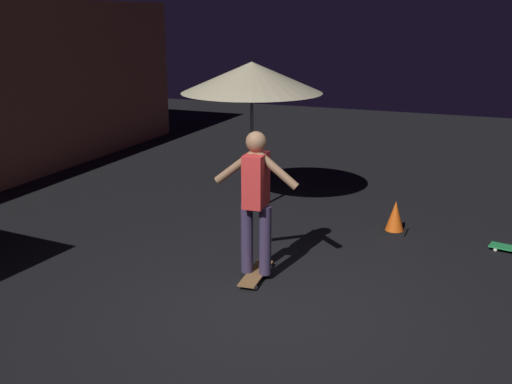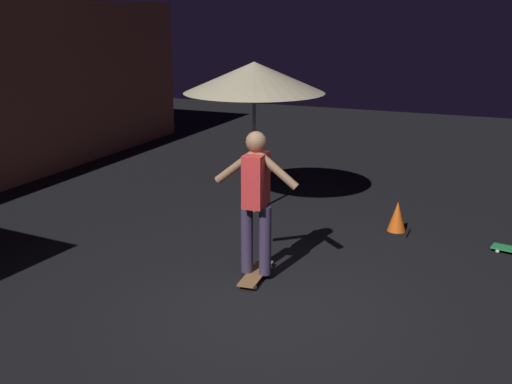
{
  "view_description": "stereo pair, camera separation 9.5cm",
  "coord_description": "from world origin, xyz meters",
  "px_view_note": "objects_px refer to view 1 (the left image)",
  "views": [
    {
      "loc": [
        -5.37,
        -1.95,
        2.97
      ],
      "look_at": [
        0.7,
        0.53,
        1.05
      ],
      "focal_mm": 42.74,
      "sensor_mm": 36.0,
      "label": 1
    },
    {
      "loc": [
        -5.33,
        -2.03,
        2.97
      ],
      "look_at": [
        0.7,
        0.53,
        1.05
      ],
      "focal_mm": 42.74,
      "sensor_mm": 36.0,
      "label": 2
    }
  ],
  "objects_px": {
    "skater": "(256,193)",
    "skateboard_ridden": "(256,274)",
    "patio_umbrella": "(252,77)",
    "traffic_cone": "(395,218)"
  },
  "relations": [
    {
      "from": "skateboard_ridden",
      "to": "traffic_cone",
      "type": "height_order",
      "value": "traffic_cone"
    },
    {
      "from": "skater",
      "to": "skateboard_ridden",
      "type": "bearing_deg",
      "value": 180.0
    },
    {
      "from": "patio_umbrella",
      "to": "skater",
      "type": "bearing_deg",
      "value": -156.33
    },
    {
      "from": "skater",
      "to": "patio_umbrella",
      "type": "bearing_deg",
      "value": 23.67
    },
    {
      "from": "skateboard_ridden",
      "to": "skater",
      "type": "xyz_separation_m",
      "value": [
        0.0,
        0.0,
        0.98
      ]
    },
    {
      "from": "patio_umbrella",
      "to": "traffic_cone",
      "type": "height_order",
      "value": "patio_umbrella"
    },
    {
      "from": "skateboard_ridden",
      "to": "patio_umbrella",
      "type": "bearing_deg",
      "value": 23.67
    },
    {
      "from": "skater",
      "to": "traffic_cone",
      "type": "height_order",
      "value": "skater"
    },
    {
      "from": "skateboard_ridden",
      "to": "skater",
      "type": "relative_size",
      "value": 0.48
    },
    {
      "from": "skateboard_ridden",
      "to": "traffic_cone",
      "type": "bearing_deg",
      "value": -29.18
    }
  ]
}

